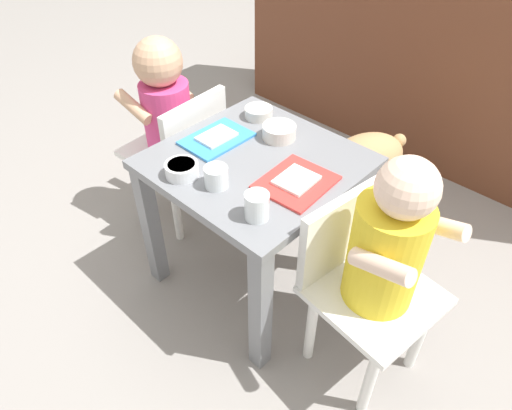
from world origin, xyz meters
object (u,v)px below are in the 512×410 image
Objects in this scene: seated_child_left at (169,113)px; cereal_bowl_right_side at (279,131)px; veggie_bowl_far at (182,169)px; water_cup_left at (216,178)px; dog at (357,160)px; food_tray_right at (296,182)px; food_tray_left at (217,138)px; water_cup_right at (257,207)px; veggie_bowl_near at (259,112)px; seated_child_right at (382,252)px; dining_table at (256,186)px.

seated_child_left is 0.41m from cereal_bowl_right_side.
water_cup_left is at bearing 17.75° from veggie_bowl_far.
food_tray_right reaches higher than dog.
cereal_bowl_right_side is at bearing 47.33° from food_tray_left.
dog is at bearing 88.12° from water_cup_left.
food_tray_left is 0.21m from water_cup_left.
dog is 0.73m from water_cup_right.
veggie_bowl_near reaches higher than food_tray_left.
dog is 0.59m from food_tray_left.
seated_child_left is 0.40m from veggie_bowl_far.
water_cup_right reaches higher than food_tray_right.
water_cup_right is (0.15, -0.02, 0.01)m from water_cup_left.
water_cup_left is 0.15m from water_cup_right.
dog is 2.14× the size of food_tray_right.
food_tray_right is 2.27× the size of veggie_bowl_near.
food_tray_left is 2.85× the size of water_cup_right.
seated_child_right is at bearing -19.32° from veggie_bowl_near.
food_tray_right is at bearing -37.12° from cereal_bowl_right_side.
seated_child_right is 3.59× the size of food_tray_right.
seated_child_right is 0.53m from veggie_bowl_far.
cereal_bowl_right_side is (0.39, 0.09, 0.05)m from seated_child_left.
seated_child_left is 8.00× the size of veggie_bowl_near.
seated_child_left is 3.52× the size of food_tray_right.
dining_table is 0.18m from food_tray_left.
food_tray_right is 0.16m from water_cup_right.
seated_child_left is at bearing 175.98° from seated_child_right.
dining_table is at bearing -93.38° from dog.
veggie_bowl_near is at bearing 160.68° from seated_child_right.
food_tray_right is (0.12, -0.51, 0.25)m from dog.
cereal_bowl_right_side is at bearing 142.88° from food_tray_right.
food_tray_left is at bearing -132.67° from cereal_bowl_right_side.
seated_child_left reaches higher than cereal_bowl_right_side.
veggie_bowl_far reaches higher than veggie_bowl_near.
food_tray_left is 0.18m from veggie_bowl_far.
veggie_bowl_near is at bearing 99.72° from veggie_bowl_far.
seated_child_left is at bearing 147.40° from veggie_bowl_far.
food_tray_right is at bearing 0.00° from food_tray_left.
food_tray_right is at bearing 95.12° from water_cup_right.
dining_table is 0.23m from veggie_bowl_far.
dog is at bearing 86.62° from dining_table.
seated_child_right is at bearing -53.82° from dog.
veggie_bowl_far is at bearing -162.25° from water_cup_left.
water_cup_right is at bearing -151.85° from seated_child_right.
water_cup_right reaches higher than food_tray_left.
food_tray_left is 0.35m from water_cup_right.
cereal_bowl_right_side is at bearing -98.41° from dog.
food_tray_left is at bearing 152.68° from water_cup_right.
food_tray_left is (-0.18, -0.51, 0.25)m from dog.
veggie_bowl_far is (0.06, -0.35, 0.00)m from veggie_bowl_near.
dog is 4.88× the size of veggie_bowl_near.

